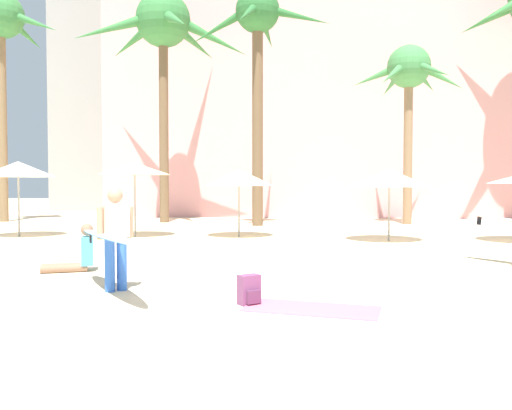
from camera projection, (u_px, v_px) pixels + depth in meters
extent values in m
plane|color=beige|center=(209.00, 351.00, 5.34)|extent=(120.00, 120.00, 0.00)
cube|color=pink|center=(340.00, 65.00, 31.72)|extent=(25.71, 10.39, 17.95)
cone|color=#387A3D|center=(491.00, 18.00, 24.50)|extent=(2.80, 2.25, 1.50)
cone|color=#387A3D|center=(509.00, 7.00, 22.29)|extent=(2.82, 1.99, 1.93)
cylinder|color=brown|center=(164.00, 122.00, 23.76)|extent=(0.42, 0.42, 9.13)
sphere|color=#387A3D|center=(163.00, 20.00, 23.59)|extent=(2.45, 2.45, 2.45)
cone|color=#387A3D|center=(212.00, 38.00, 23.75)|extent=(3.42, 1.06, 2.02)
cone|color=#387A3D|center=(193.00, 42.00, 25.61)|extent=(1.90, 3.44, 1.44)
cone|color=#387A3D|center=(134.00, 41.00, 25.15)|extent=(3.13, 2.53, 1.53)
cone|color=#387A3D|center=(113.00, 28.00, 22.64)|extent=(3.23, 2.25, 1.81)
cone|color=#387A3D|center=(175.00, 20.00, 21.54)|extent=(2.09, 3.30, 1.79)
cylinder|color=#896B4C|center=(408.00, 146.00, 22.68)|extent=(0.37, 0.37, 6.78)
sphere|color=#428447|center=(409.00, 67.00, 22.55)|extent=(1.85, 1.85, 1.85)
cone|color=#428447|center=(441.00, 77.00, 22.30)|extent=(1.99, 0.61, 1.38)
cone|color=#428447|center=(424.00, 80.00, 23.57)|extent=(1.60, 1.84, 1.13)
cone|color=#428447|center=(393.00, 83.00, 23.91)|extent=(1.06, 2.03, 1.24)
cone|color=#428447|center=(375.00, 77.00, 22.90)|extent=(2.08, 0.70, 1.10)
cone|color=#428447|center=(393.00, 74.00, 21.60)|extent=(1.53, 1.80, 1.37)
cone|color=#428447|center=(432.00, 70.00, 21.30)|extent=(1.37, 1.96, 1.18)
cylinder|color=brown|center=(258.00, 119.00, 21.78)|extent=(0.45, 0.45, 8.88)
sphere|color=#2D6B33|center=(258.00, 11.00, 21.61)|extent=(1.82, 1.82, 1.82)
cone|color=#2D6B33|center=(299.00, 17.00, 21.17)|extent=(2.68, 0.85, 1.16)
cone|color=#2D6B33|center=(266.00, 32.00, 23.30)|extent=(0.76, 2.68, 1.14)
cone|color=#2D6B33|center=(219.00, 27.00, 21.80)|extent=(2.52, 0.42, 1.63)
cone|color=#2D6B33|center=(248.00, 13.00, 20.05)|extent=(0.75, 2.56, 1.58)
cylinder|color=brown|center=(2.00, 119.00, 24.20)|extent=(0.39, 0.39, 9.46)
sphere|color=#387A3D|center=(1.00, 15.00, 24.02)|extent=(2.09, 2.09, 2.09)
cone|color=#387A3D|center=(33.00, 22.00, 23.66)|extent=(2.52, 0.78, 1.29)
cone|color=#387A3D|center=(26.00, 35.00, 25.68)|extent=(0.83, 2.53, 1.25)
cylinder|color=gray|center=(389.00, 205.00, 15.85)|extent=(0.06, 0.06, 2.17)
cone|color=white|center=(389.00, 178.00, 15.82)|extent=(2.42, 2.42, 0.54)
cylinder|color=gray|center=(19.00, 199.00, 17.19)|extent=(0.06, 0.06, 2.46)
cone|color=white|center=(18.00, 169.00, 17.16)|extent=(2.37, 2.37, 0.50)
cylinder|color=gray|center=(239.00, 203.00, 17.17)|extent=(0.06, 0.06, 2.22)
cone|color=beige|center=(239.00, 177.00, 17.14)|extent=(2.29, 2.29, 0.55)
cylinder|color=gray|center=(135.00, 200.00, 17.22)|extent=(0.06, 0.06, 2.42)
cone|color=beige|center=(135.00, 169.00, 17.18)|extent=(2.32, 2.32, 0.39)
cube|color=#EF6684|center=(311.00, 309.00, 7.12)|extent=(1.94, 1.18, 0.01)
cube|color=#733D65|center=(249.00, 290.00, 7.41)|extent=(0.35, 0.33, 0.42)
cube|color=#5C3151|center=(254.00, 297.00, 7.32)|extent=(0.20, 0.18, 0.18)
cylinder|color=blue|center=(122.00, 263.00, 8.41)|extent=(0.23, 0.23, 0.86)
cylinder|color=blue|center=(110.00, 265.00, 8.29)|extent=(0.23, 0.23, 0.86)
cube|color=beige|center=(115.00, 221.00, 8.32)|extent=(0.44, 0.43, 0.52)
sphere|color=tan|center=(115.00, 195.00, 8.31)|extent=(0.34, 0.34, 0.24)
cylinder|color=tan|center=(130.00, 222.00, 8.48)|extent=(0.14, 0.14, 0.50)
cylinder|color=tan|center=(100.00, 224.00, 8.17)|extent=(0.14, 0.14, 0.50)
ellipsoid|color=#B2B2B7|center=(108.00, 236.00, 8.03)|extent=(2.04, 2.68, 0.08)
ellipsoid|color=#2267A7|center=(108.00, 236.00, 8.03)|extent=(2.06, 2.70, 0.05)
cube|color=black|center=(91.00, 238.00, 9.10)|extent=(0.07, 0.09, 0.18)
cylinder|color=#936B51|center=(64.00, 268.00, 10.12)|extent=(0.85, 0.47, 0.16)
cylinder|color=#936B51|center=(65.00, 267.00, 10.31)|extent=(0.85, 0.47, 0.16)
cube|color=#4CB2DB|center=(87.00, 251.00, 10.32)|extent=(0.35, 0.45, 0.55)
sphere|color=#936B51|center=(87.00, 230.00, 10.31)|extent=(0.31, 0.31, 0.24)
cube|color=black|center=(479.00, 221.00, 11.74)|extent=(0.09, 0.10, 0.19)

